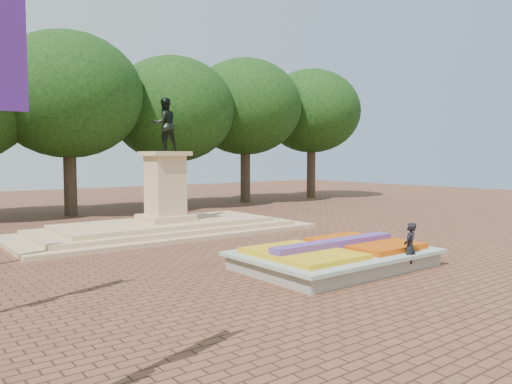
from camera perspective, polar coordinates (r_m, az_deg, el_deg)
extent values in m
plane|color=brown|center=(17.63, 1.93, -7.88)|extent=(90.00, 90.00, 0.00)
cube|color=gray|center=(16.82, 8.98, -7.72)|extent=(6.00, 4.00, 0.45)
cube|color=#B2BEAC|center=(16.77, 8.99, -6.80)|extent=(6.30, 4.30, 0.12)
cube|color=#D9490C|center=(17.82, 12.21, -5.78)|extent=(2.60, 3.40, 0.22)
cube|color=yellow|center=(15.74, 5.34, -7.04)|extent=(2.60, 3.40, 0.18)
cube|color=#4F3084|center=(16.73, 8.99, -6.06)|extent=(5.20, 0.55, 0.38)
cube|color=tan|center=(24.22, -10.27, -4.44)|extent=(14.00, 6.00, 0.20)
cube|color=tan|center=(24.19, -10.28, -3.98)|extent=(12.00, 5.00, 0.20)
cube|color=tan|center=(24.16, -10.28, -3.51)|extent=(10.00, 4.00, 0.20)
cube|color=tan|center=(24.13, -10.29, -2.92)|extent=(2.20, 2.20, 0.30)
cube|color=tan|center=(24.00, -10.34, 0.76)|extent=(1.50, 1.50, 2.80)
cube|color=tan|center=(23.96, -10.38, 4.34)|extent=(1.90, 1.90, 0.20)
imported|color=black|center=(24.01, -10.42, 7.57)|extent=(1.22, 0.95, 2.50)
cylinder|color=#33281C|center=(32.89, -19.94, 0.92)|extent=(0.80, 0.80, 4.00)
ellipsoid|color=black|center=(32.99, -20.13, 9.09)|extent=(8.80, 8.80, 7.48)
cylinder|color=#33281C|center=(35.64, -9.16, 1.33)|extent=(0.80, 0.80, 4.00)
ellipsoid|color=black|center=(35.74, -9.24, 8.87)|extent=(8.80, 8.80, 7.48)
cylinder|color=#33281C|center=(39.47, -0.19, 1.63)|extent=(0.80, 0.80, 4.00)
ellipsoid|color=black|center=(39.55, -0.20, 8.44)|extent=(8.80, 8.80, 7.48)
cylinder|color=#33281C|center=(44.08, 7.05, 1.85)|extent=(0.80, 0.80, 4.00)
ellipsoid|color=black|center=(44.15, 7.10, 7.95)|extent=(8.80, 8.80, 7.48)
imported|color=black|center=(16.63, 17.18, -6.04)|extent=(0.65, 0.52, 1.56)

